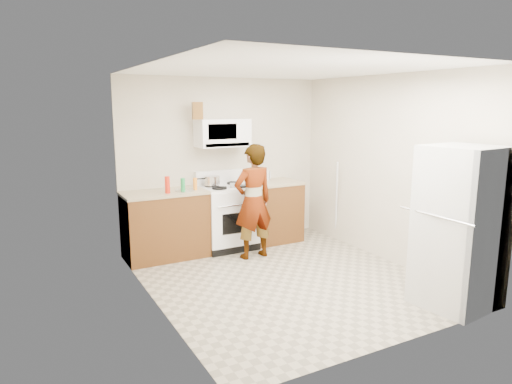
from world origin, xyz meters
TOP-DOWN VIEW (x-y plane):
  - floor at (0.00, 0.00)m, footprint 3.60×3.60m
  - back_wall at (0.00, 1.79)m, footprint 3.20×0.02m
  - right_wall at (1.59, 0.00)m, footprint 0.02×3.60m
  - cabinet_left at (-1.04, 1.49)m, footprint 1.12×0.62m
  - counter_left at (-1.04, 1.49)m, footprint 1.14×0.64m
  - cabinet_right at (0.68, 1.49)m, footprint 0.80×0.62m
  - counter_right at (0.68, 1.49)m, footprint 0.82×0.64m
  - gas_range at (-0.10, 1.48)m, footprint 0.76×0.65m
  - microwave at (-0.10, 1.61)m, footprint 0.76×0.38m
  - person at (0.03, 0.91)m, footprint 0.60×0.41m
  - fridge at (1.18, -1.47)m, footprint 0.78×0.78m
  - kettle at (0.62, 1.62)m, footprint 0.16×0.16m
  - jug at (-0.50, 1.56)m, footprint 0.17×0.17m
  - saucepan at (-0.30, 1.57)m, footprint 0.29×0.29m
  - tray at (0.03, 1.35)m, footprint 0.29×0.25m
  - bottle_spray at (-1.03, 1.35)m, footprint 0.09×0.09m
  - bottle_hot_sauce at (-0.62, 1.40)m, footprint 0.07×0.07m
  - bottle_green_cap at (-0.82, 1.33)m, footprint 0.08×0.08m
  - pot_lid at (-0.77, 1.41)m, footprint 0.32×0.32m
  - broom at (1.55, 1.01)m, footprint 0.19×0.22m

SIDE VIEW (x-z plane):
  - floor at x=0.00m, z-range 0.00..0.00m
  - cabinet_left at x=-1.04m, z-range 0.00..0.90m
  - cabinet_right at x=0.68m, z-range 0.00..0.90m
  - gas_range at x=-0.10m, z-range -0.08..1.05m
  - broom at x=1.55m, z-range 0.01..1.26m
  - person at x=0.03m, z-range 0.00..1.59m
  - fridge at x=1.18m, z-range 0.00..1.70m
  - counter_left at x=-1.04m, z-range 0.90..0.93m
  - counter_right at x=0.68m, z-range 0.90..0.93m
  - pot_lid at x=-0.77m, z-range 0.94..0.95m
  - tray at x=0.03m, z-range 0.93..0.98m
  - saucepan at x=-0.30m, z-range 0.95..1.08m
  - kettle at x=0.62m, z-range 0.94..1.10m
  - bottle_hot_sauce at x=-0.62m, z-range 0.94..1.11m
  - bottle_green_cap at x=-0.82m, z-range 0.94..1.13m
  - bottle_spray at x=-1.03m, z-range 0.94..1.16m
  - back_wall at x=0.00m, z-range 0.00..2.50m
  - right_wall at x=1.59m, z-range 0.00..2.50m
  - microwave at x=-0.10m, z-range 1.50..1.90m
  - jug at x=-0.50m, z-range 1.90..2.14m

